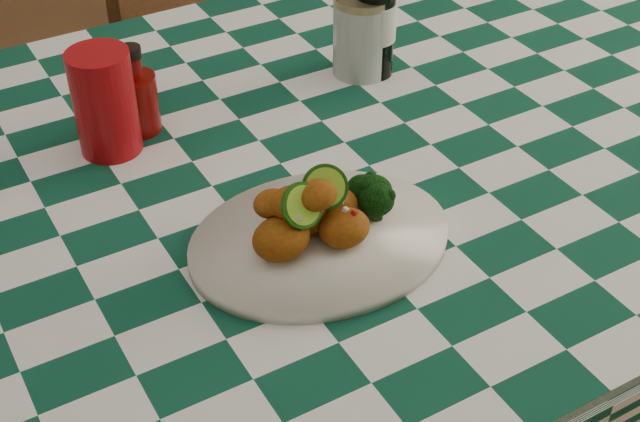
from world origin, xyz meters
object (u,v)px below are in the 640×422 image
red_tumbler (105,102)px  beer_bottle (376,7)px  ketchup_bottle (135,90)px  dining_table (287,359)px  plate (320,241)px  wooden_chair_right (257,78)px  fried_chicken_pile (314,210)px  mason_jar (362,34)px

red_tumbler → beer_bottle: (0.43, -0.00, 0.04)m
ketchup_bottle → beer_bottle: size_ratio=0.59×
red_tumbler → beer_bottle: beer_bottle is taller
dining_table → beer_bottle: 0.58m
dining_table → beer_bottle: bearing=31.0°
plate → wooden_chair_right: bearing=68.5°
dining_table → ketchup_bottle: size_ratio=12.58×
ketchup_bottle → dining_table: bearing=-52.6°
fried_chicken_pile → wooden_chair_right: (0.36, 0.89, -0.37)m
fried_chicken_pile → red_tumbler: red_tumbler is taller
red_tumbler → ketchup_bottle: (0.05, 0.03, -0.01)m
dining_table → mason_jar: size_ratio=12.84×
ketchup_bottle → mason_jar: bearing=-2.4°
ketchup_bottle → wooden_chair_right: size_ratio=0.14×
plate → ketchup_bottle: 0.37m
fried_chicken_pile → dining_table: bearing=74.6°
dining_table → wooden_chair_right: wooden_chair_right is taller
dining_table → plate: plate is taller
dining_table → plate: 0.44m
red_tumbler → mason_jar: (0.42, 0.01, -0.01)m
plate → beer_bottle: (0.28, 0.32, 0.10)m
fried_chicken_pile → red_tumbler: 0.36m
plate → ketchup_bottle: bearing=104.8°
ketchup_bottle → beer_bottle: 0.38m
beer_bottle → wooden_chair_right: (0.07, 0.57, -0.42)m
fried_chicken_pile → red_tumbler: size_ratio=0.88×
red_tumbler → plate: bearing=-66.1°
mason_jar → beer_bottle: 0.05m
plate → ketchup_bottle: size_ratio=2.45×
dining_table → red_tumbler: red_tumbler is taller
fried_chicken_pile → beer_bottle: size_ratio=0.58×
dining_table → plate: bearing=-102.9°
dining_table → red_tumbler: 0.53m
dining_table → red_tumbler: (-0.19, 0.15, 0.47)m
red_tumbler → ketchup_bottle: bearing=26.4°
fried_chicken_pile → wooden_chair_right: bearing=68.0°
fried_chicken_pile → ketchup_bottle: size_ratio=0.99×
beer_bottle → wooden_chair_right: size_ratio=0.24×
mason_jar → ketchup_bottle: bearing=177.6°
fried_chicken_pile → wooden_chair_right: 1.03m
plate → beer_bottle: size_ratio=1.44×
ketchup_bottle → wooden_chair_right: bearing=50.3°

